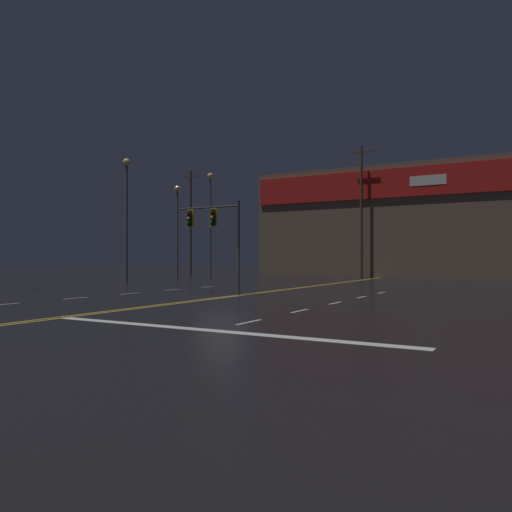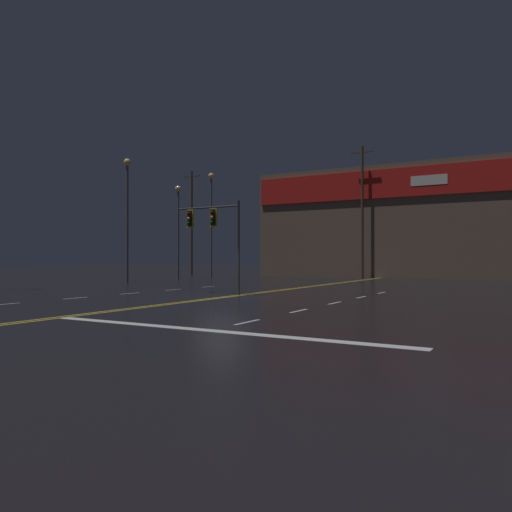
% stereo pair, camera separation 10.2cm
% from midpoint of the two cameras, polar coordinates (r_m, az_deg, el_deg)
% --- Properties ---
extents(ground_plane, '(200.00, 200.00, 0.00)m').
position_cam_midpoint_polar(ground_plane, '(23.86, -4.00, -4.77)').
color(ground_plane, black).
extents(road_markings, '(17.13, 60.00, 0.01)m').
position_cam_midpoint_polar(road_markings, '(21.54, -4.15, -5.25)').
color(road_markings, gold).
rests_on(road_markings, ground).
extents(traffic_signal_median, '(3.89, 0.36, 4.82)m').
position_cam_midpoint_polar(traffic_signal_median, '(26.44, -4.93, 3.58)').
color(traffic_signal_median, '#38383D').
rests_on(traffic_signal_median, ground).
extents(streetlight_near_left, '(0.56, 0.56, 10.13)m').
position_cam_midpoint_polar(streetlight_near_left, '(48.51, -5.09, 5.09)').
color(streetlight_near_left, '#59595E').
rests_on(streetlight_near_left, ground).
extents(streetlight_far_right, '(0.56, 0.56, 8.47)m').
position_cam_midpoint_polar(streetlight_far_right, '(45.82, -8.82, 4.26)').
color(streetlight_far_right, '#59595E').
rests_on(streetlight_far_right, ground).
extents(streetlight_far_median, '(0.56, 0.56, 9.47)m').
position_cam_midpoint_polar(streetlight_far_median, '(39.32, -14.43, 5.83)').
color(streetlight_far_median, '#59595E').
rests_on(streetlight_far_median, ground).
extents(building_backdrop, '(26.10, 10.23, 10.85)m').
position_cam_midpoint_polar(building_backdrop, '(53.83, 15.42, 3.54)').
color(building_backdrop, brown).
rests_on(building_backdrop, ground).
extents(utility_pole_row, '(46.81, 0.26, 12.57)m').
position_cam_midpoint_polar(utility_pole_row, '(48.56, 12.44, 4.64)').
color(utility_pole_row, '#4C3828').
rests_on(utility_pole_row, ground).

